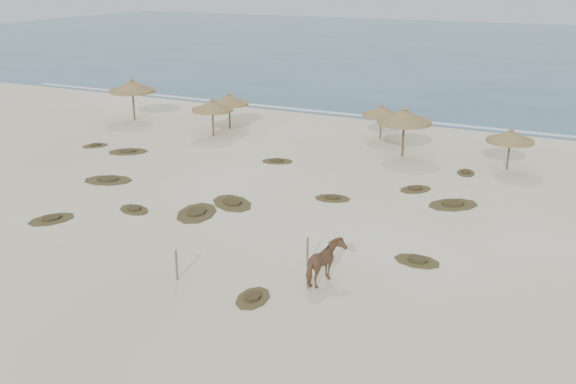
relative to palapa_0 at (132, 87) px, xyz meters
name	(u,v)px	position (x,y,z in m)	size (l,w,h in m)	color
ground	(189,240)	(16.68, -17.25, -2.49)	(160.00, 160.00, 0.00)	white
ocean	(491,50)	(16.68, 57.75, -2.48)	(200.00, 100.00, 0.01)	#275877
foam_line	(382,118)	(16.68, 8.75, -2.48)	(70.00, 0.60, 0.01)	white
palapa_0	(132,87)	(0.00, 0.00, 0.00)	(4.30, 4.30, 3.20)	brown
palapa_1	(229,100)	(7.88, 0.83, -0.47)	(2.86, 2.86, 2.60)	brown
palapa_2	(212,106)	(8.05, -1.63, -0.44)	(3.18, 3.18, 2.64)	brown
palapa_3	(381,111)	(18.54, 2.60, -0.62)	(3.10, 3.10, 2.40)	brown
palapa_4	(404,117)	(21.06, -0.81, -0.08)	(4.10, 4.10, 3.10)	brown
palapa_5	(511,137)	(27.22, -0.96, -0.57)	(3.44, 3.44, 2.47)	brown
horse	(325,263)	(23.35, -18.35, -1.69)	(0.86, 1.89, 1.59)	brown
fence_post_near	(177,265)	(18.37, -20.43, -1.90)	(0.09, 0.09, 1.16)	#706854
fence_post_far	(307,252)	(22.23, -17.40, -1.88)	(0.09, 0.09, 1.22)	#706854
scrub_1	(108,180)	(8.23, -12.49, -2.43)	(3.04, 2.47, 0.16)	brown
scrub_2	(134,209)	(12.37, -15.45, -2.43)	(1.99, 1.62, 0.16)	brown
scrub_3	(232,203)	(16.07, -12.65, -2.43)	(3.12, 2.90, 0.16)	brown
scrub_4	(417,261)	(25.89, -15.11, -2.43)	(1.90, 1.31, 0.16)	brown
scrub_5	(453,204)	(25.75, -8.16, -2.43)	(2.97, 2.91, 0.16)	brown
scrub_6	(128,151)	(5.49, -7.48, -2.43)	(2.87, 2.61, 0.16)	brown
scrub_7	(415,189)	(23.51, -6.71, -2.43)	(2.00, 2.13, 0.16)	brown
scrub_8	(95,145)	(2.66, -7.27, -2.43)	(1.78, 1.92, 0.16)	brown
scrub_9	(197,213)	(15.26, -14.52, -2.43)	(2.43, 3.09, 0.16)	brown
scrub_10	(466,173)	(25.28, -2.71, -2.43)	(1.22, 1.64, 0.16)	brown
scrub_11	(51,219)	(9.79, -18.08, -2.43)	(2.14, 2.46, 0.16)	brown
scrub_12	(253,298)	(21.58, -20.52, -2.43)	(1.26, 1.78, 0.16)	brown
scrub_13	(277,161)	(14.79, -5.29, -2.43)	(2.15, 1.78, 0.16)	brown
scrub_15	(332,198)	(20.19, -9.87, -2.43)	(2.02, 1.58, 0.16)	brown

